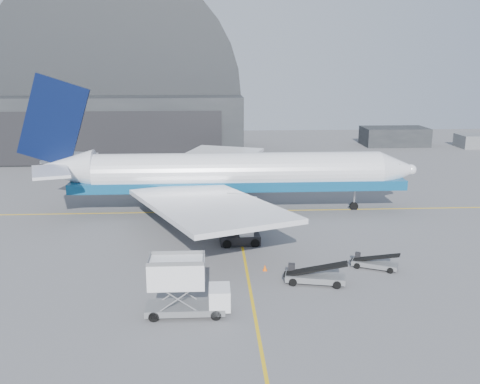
{
  "coord_description": "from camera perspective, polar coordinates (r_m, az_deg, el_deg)",
  "views": [
    {
      "loc": [
        -3.17,
        -44.42,
        18.31
      ],
      "look_at": [
        0.05,
        11.77,
        4.5
      ],
      "focal_mm": 40.0,
      "sensor_mm": 36.0,
      "label": 1
    }
  ],
  "objects": [
    {
      "name": "hangar",
      "position": [
        111.32,
        -13.17,
        8.91
      ],
      "size": [
        50.0,
        28.3,
        28.0
      ],
      "color": "black",
      "rests_on": "ground"
    },
    {
      "name": "belt_loader_a",
      "position": [
        46.11,
        7.94,
        -8.91
      ],
      "size": [
        5.44,
        2.74,
        2.03
      ],
      "rotation": [
        0.0,
        0.0,
        -0.21
      ],
      "color": "slate",
      "rests_on": "ground"
    },
    {
      "name": "traffic_cone",
      "position": [
        48.49,
        2.67,
        -8.08
      ],
      "size": [
        0.39,
        0.39,
        0.56
      ],
      "color": "#F25807",
      "rests_on": "ground"
    },
    {
      "name": "distant_bldg_a",
      "position": [
        124.84,
        16.08,
        4.82
      ],
      "size": [
        14.0,
        8.0,
        4.0
      ],
      "primitive_type": "cube",
      "color": "black",
      "rests_on": "ground"
    },
    {
      "name": "catering_truck",
      "position": [
        40.04,
        -5.96,
        -10.06
      ],
      "size": [
        6.25,
        2.46,
        4.29
      ],
      "rotation": [
        0.0,
        0.0,
        -0.0
      ],
      "color": "slate",
      "rests_on": "ground"
    },
    {
      "name": "airliner",
      "position": [
        65.78,
        -1.88,
        1.92
      ],
      "size": [
        48.8,
        47.32,
        17.12
      ],
      "color": "white",
      "rests_on": "ground"
    },
    {
      "name": "belt_loader_b",
      "position": [
        50.35,
        14.13,
        -7.36
      ],
      "size": [
        4.26,
        2.98,
        1.64
      ],
      "rotation": [
        0.0,
        0.0,
        -0.45
      ],
      "color": "slate",
      "rests_on": "ground"
    },
    {
      "name": "taxi_lines",
      "position": [
        60.03,
        -0.1,
        -3.96
      ],
      "size": [
        80.0,
        42.12,
        0.02
      ],
      "color": "gold",
      "rests_on": "ground"
    },
    {
      "name": "pushback_tug",
      "position": [
        55.04,
        0.11,
        -4.87
      ],
      "size": [
        4.17,
        2.58,
        1.88
      ],
      "rotation": [
        0.0,
        0.0,
        0.05
      ],
      "color": "black",
      "rests_on": "ground"
    },
    {
      "name": "ground",
      "position": [
        48.15,
        0.75,
        -8.56
      ],
      "size": [
        200.0,
        200.0,
        0.0
      ],
      "primitive_type": "plane",
      "color": "#565659",
      "rests_on": "ground"
    },
    {
      "name": "distant_bldg_b",
      "position": [
        127.9,
        23.89,
        4.38
      ],
      "size": [
        8.0,
        6.0,
        2.8
      ],
      "primitive_type": "cube",
      "color": "slate",
      "rests_on": "ground"
    }
  ]
}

